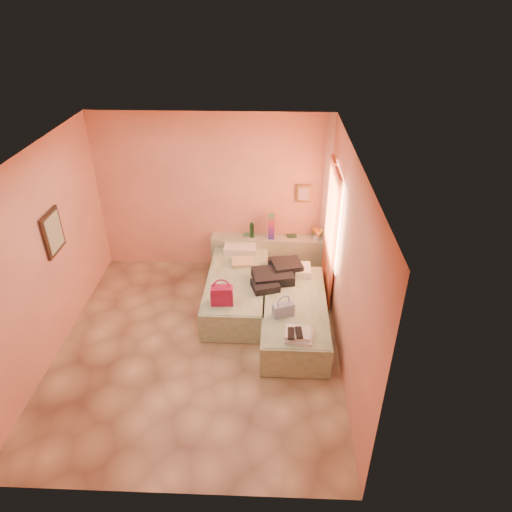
{
  "coord_description": "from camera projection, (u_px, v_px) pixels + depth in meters",
  "views": [
    {
      "loc": [
        1.02,
        -4.97,
        4.55
      ],
      "look_at": [
        0.79,
        0.85,
        1.02
      ],
      "focal_mm": 32.0,
      "sensor_mm": 36.0,
      "label": 1
    }
  ],
  "objects": [
    {
      "name": "bed_left",
      "position": [
        237.0,
        290.0,
        7.4
      ],
      "size": [
        0.92,
        2.01,
        0.5
      ],
      "primitive_type": "cube",
      "rotation": [
        0.0,
        0.0,
        -0.01
      ],
      "color": "#B5D3AA",
      "rests_on": "ground"
    },
    {
      "name": "khaki_garment",
      "position": [
        243.0,
        262.0,
        7.58
      ],
      "size": [
        0.41,
        0.34,
        0.06
      ],
      "primitive_type": "cube",
      "rotation": [
        0.0,
        0.0,
        0.12
      ],
      "color": "tan",
      "rests_on": "bed_left"
    },
    {
      "name": "clothes_pile",
      "position": [
        276.0,
        275.0,
        7.12
      ],
      "size": [
        0.8,
        0.8,
        0.2
      ],
      "primitive_type": "cube",
      "rotation": [
        0.0,
        0.0,
        0.23
      ],
      "color": "black",
      "rests_on": "bed_right"
    },
    {
      "name": "flower_vase",
      "position": [
        317.0,
        233.0,
        7.93
      ],
      "size": [
        0.28,
        0.28,
        0.28
      ],
      "primitive_type": "cube",
      "rotation": [
        0.0,
        0.0,
        -0.43
      ],
      "color": "silver",
      "rests_on": "headboard_ledge"
    },
    {
      "name": "blue_handbag",
      "position": [
        283.0,
        310.0,
        6.39
      ],
      "size": [
        0.32,
        0.23,
        0.19
      ],
      "primitive_type": "cube",
      "rotation": [
        0.0,
        0.0,
        0.37
      ],
      "color": "#435CA1",
      "rests_on": "bed_right"
    },
    {
      "name": "ground",
      "position": [
        199.0,
        345.0,
        6.64
      ],
      "size": [
        4.5,
        4.5,
        0.0
      ],
      "primitive_type": "plane",
      "color": "tan",
      "rests_on": "ground"
    },
    {
      "name": "headboard_ledge",
      "position": [
        269.0,
        253.0,
        8.24
      ],
      "size": [
        2.05,
        0.3,
        0.65
      ],
      "primitive_type": "cube",
      "color": "#A5B594",
      "rests_on": "ground"
    },
    {
      "name": "room_walls",
      "position": [
        212.0,
        217.0,
        6.19
      ],
      "size": [
        4.02,
        4.51,
        2.81
      ],
      "color": "#FAA485",
      "rests_on": "ground"
    },
    {
      "name": "rainbow_box",
      "position": [
        271.0,
        226.0,
        7.92
      ],
      "size": [
        0.11,
        0.11,
        0.46
      ],
      "primitive_type": "cube",
      "rotation": [
        0.0,
        0.0,
        -0.04
      ],
      "color": "#A2143E",
      "rests_on": "headboard_ledge"
    },
    {
      "name": "magenta_handbag",
      "position": [
        222.0,
        295.0,
        6.6
      ],
      "size": [
        0.33,
        0.2,
        0.3
      ],
      "primitive_type": "cube",
      "rotation": [
        0.0,
        0.0,
        0.05
      ],
      "color": "#A2143E",
      "rests_on": "bed_left"
    },
    {
      "name": "bed_right",
      "position": [
        294.0,
        316.0,
        6.81
      ],
      "size": [
        0.92,
        2.01,
        0.5
      ],
      "primitive_type": "cube",
      "rotation": [
        0.0,
        0.0,
        -0.01
      ],
      "color": "#B5D3AA",
      "rests_on": "ground"
    },
    {
      "name": "water_bottle",
      "position": [
        252.0,
        230.0,
        8.01
      ],
      "size": [
        0.08,
        0.08,
        0.27
      ],
      "primitive_type": "cylinder",
      "rotation": [
        0.0,
        0.0,
        -0.02
      ],
      "color": "#163D21",
      "rests_on": "headboard_ledge"
    },
    {
      "name": "green_book",
      "position": [
        292.0,
        236.0,
        8.09
      ],
      "size": [
        0.18,
        0.15,
        0.03
      ],
      "primitive_type": "cube",
      "rotation": [
        0.0,
        0.0,
        0.19
      ],
      "color": "#23422E",
      "rests_on": "headboard_ledge"
    },
    {
      "name": "towel_stack",
      "position": [
        299.0,
        335.0,
        5.99
      ],
      "size": [
        0.39,
        0.35,
        0.1
      ],
      "primitive_type": "cube",
      "rotation": [
        0.0,
        0.0,
        -0.15
      ],
      "color": "white",
      "rests_on": "bed_right"
    },
    {
      "name": "small_dish",
      "position": [
        246.0,
        235.0,
        8.11
      ],
      "size": [
        0.14,
        0.14,
        0.03
      ],
      "primitive_type": "cylinder",
      "rotation": [
        0.0,
        0.0,
        -0.14
      ],
      "color": "#4E9068",
      "rests_on": "headboard_ledge"
    },
    {
      "name": "sandal_pair",
      "position": [
        295.0,
        333.0,
        5.93
      ],
      "size": [
        0.18,
        0.23,
        0.02
      ],
      "primitive_type": "cube",
      "rotation": [
        0.0,
        0.0,
        -0.02
      ],
      "color": "black",
      "rests_on": "towel_stack"
    }
  ]
}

